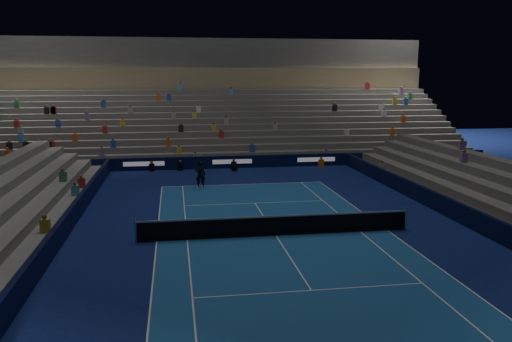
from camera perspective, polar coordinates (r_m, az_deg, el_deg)
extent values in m
plane|color=#0E1954|center=(24.54, 2.19, -7.09)|extent=(90.00, 90.00, 0.00)
cube|color=#194F8E|center=(24.54, 2.19, -7.08)|extent=(10.97, 23.77, 0.01)
cube|color=black|center=(42.28, -2.63, 1.00)|extent=(44.00, 0.25, 1.00)
cube|color=black|center=(27.89, 22.23, -4.67)|extent=(0.25, 37.00, 1.00)
cube|color=black|center=(24.51, -20.80, -6.58)|extent=(0.25, 37.00, 1.00)
cube|color=#5F5E5A|center=(43.30, -2.78, 0.89)|extent=(44.00, 1.00, 0.50)
cube|color=#5F5E5A|center=(44.24, -2.92, 1.42)|extent=(44.00, 1.00, 1.00)
cube|color=#5F5E5A|center=(45.19, -3.06, 1.92)|extent=(44.00, 1.00, 1.50)
cube|color=#5F5E5A|center=(46.14, -3.19, 2.41)|extent=(44.00, 1.00, 2.00)
cube|color=#5F5E5A|center=(47.09, -3.31, 2.88)|extent=(44.00, 1.00, 2.50)
cube|color=#5F5E5A|center=(48.05, -3.44, 3.33)|extent=(44.00, 1.00, 3.00)
cube|color=#5F5E5A|center=(49.00, -3.55, 3.76)|extent=(44.00, 1.00, 3.50)
cube|color=#5F5E5A|center=(49.97, -3.67, 4.17)|extent=(44.00, 1.00, 4.00)
cube|color=#5F5E5A|center=(50.93, -3.77, 4.57)|extent=(44.00, 1.00, 4.50)
cube|color=#5F5E5A|center=(51.90, -3.88, 4.95)|extent=(44.00, 1.00, 5.00)
cube|color=#5F5E5A|center=(52.87, -3.98, 5.32)|extent=(44.00, 1.00, 5.50)
cube|color=#5F5E5A|center=(53.84, -4.07, 5.68)|extent=(44.00, 1.00, 6.00)
cube|color=#92805A|center=(54.76, -4.23, 10.05)|extent=(44.00, 0.60, 2.20)
cube|color=#4E4D4B|center=(56.20, -4.39, 12.70)|extent=(44.00, 2.40, 3.00)
cube|color=#61615C|center=(28.37, 23.58, -5.04)|extent=(1.00, 37.00, 0.50)
cube|color=#61615C|center=(28.85, 25.30, -4.41)|extent=(1.00, 37.00, 1.00)
cube|color=slate|center=(24.77, -22.59, -7.14)|extent=(1.00, 37.00, 0.50)
cube|color=slate|center=(24.95, -24.88, -6.58)|extent=(1.00, 37.00, 1.00)
cylinder|color=#B2B2B7|center=(24.03, -13.05, -6.38)|extent=(0.10, 0.10, 1.10)
cylinder|color=#B2B2B7|center=(26.34, 16.05, -5.03)|extent=(0.10, 0.10, 1.10)
cube|color=black|center=(24.41, 2.20, -6.09)|extent=(12.80, 0.03, 0.90)
cube|color=white|center=(24.28, 2.21, -4.98)|extent=(12.80, 0.04, 0.08)
imported|color=black|center=(34.68, -6.10, -0.41)|extent=(0.68, 0.45, 1.84)
cube|color=black|center=(41.15, -2.40, 0.40)|extent=(0.46, 0.53, 0.51)
cylinder|color=black|center=(40.72, -2.34, 0.52)|extent=(0.22, 0.37, 0.16)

